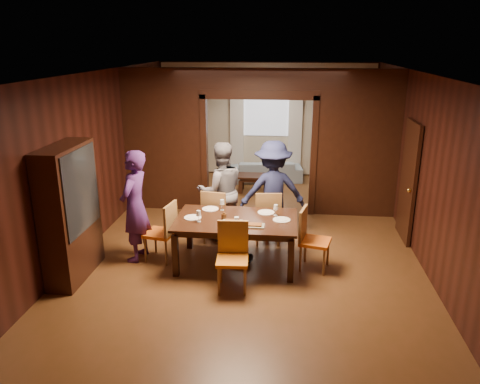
# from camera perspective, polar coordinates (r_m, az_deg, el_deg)

# --- Properties ---
(floor) EXTENTS (9.00, 9.00, 0.00)m
(floor) POSITION_cam_1_polar(r_m,az_deg,el_deg) (8.32, 1.38, -6.09)
(floor) COLOR #593719
(floor) RESTS_ON ground
(ceiling) EXTENTS (5.50, 9.00, 0.02)m
(ceiling) POSITION_cam_1_polar(r_m,az_deg,el_deg) (7.61, 1.55, 14.28)
(ceiling) COLOR silver
(ceiling) RESTS_ON room_walls
(room_walls) EXTENTS (5.52, 9.01, 2.90)m
(room_walls) POSITION_cam_1_polar(r_m,az_deg,el_deg) (9.66, 2.39, 6.69)
(room_walls) COLOR black
(room_walls) RESTS_ON floor
(person_purple) EXTENTS (0.52, 0.71, 1.80)m
(person_purple) POSITION_cam_1_polar(r_m,az_deg,el_deg) (7.56, -12.69, -1.70)
(person_purple) COLOR #482366
(person_purple) RESTS_ON floor
(person_grey) EXTENTS (1.03, 0.92, 1.75)m
(person_grey) POSITION_cam_1_polar(r_m,az_deg,el_deg) (8.20, -2.33, 0.10)
(person_grey) COLOR slate
(person_grey) RESTS_ON floor
(person_navy) EXTENTS (1.26, 0.89, 1.78)m
(person_navy) POSITION_cam_1_polar(r_m,az_deg,el_deg) (8.19, 4.01, 0.14)
(person_navy) COLOR #1C2147
(person_navy) RESTS_ON floor
(sofa) EXTENTS (1.88, 0.96, 0.53)m
(sofa) POSITION_cam_1_polar(r_m,az_deg,el_deg) (11.85, 3.16, 2.62)
(sofa) COLOR #889EB2
(sofa) RESTS_ON floor
(serving_bowl) EXTENTS (0.35, 0.35, 0.09)m
(serving_bowl) POSITION_cam_1_polar(r_m,az_deg,el_deg) (7.26, 0.33, -2.89)
(serving_bowl) COLOR black
(serving_bowl) RESTS_ON dining_table
(dining_table) EXTENTS (1.87, 1.17, 0.76)m
(dining_table) POSITION_cam_1_polar(r_m,az_deg,el_deg) (7.39, -0.46, -6.05)
(dining_table) COLOR black
(dining_table) RESTS_ON floor
(coffee_table) EXTENTS (0.80, 0.50, 0.40)m
(coffee_table) POSITION_cam_1_polar(r_m,az_deg,el_deg) (10.99, 1.82, 1.07)
(coffee_table) COLOR black
(coffee_table) RESTS_ON floor
(chair_left) EXTENTS (0.51, 0.51, 0.97)m
(chair_left) POSITION_cam_1_polar(r_m,az_deg,el_deg) (7.61, -9.75, -4.75)
(chair_left) COLOR #DA5E14
(chair_left) RESTS_ON floor
(chair_right) EXTENTS (0.53, 0.53, 0.97)m
(chair_right) POSITION_cam_1_polar(r_m,az_deg,el_deg) (7.29, 9.15, -5.75)
(chair_right) COLOR orange
(chair_right) RESTS_ON floor
(chair_far_l) EXTENTS (0.50, 0.50, 0.97)m
(chair_far_l) POSITION_cam_1_polar(r_m,az_deg,el_deg) (8.18, -2.80, -2.84)
(chair_far_l) COLOR red
(chair_far_l) RESTS_ON floor
(chair_far_r) EXTENTS (0.49, 0.49, 0.97)m
(chair_far_r) POSITION_cam_1_polar(r_m,az_deg,el_deg) (8.13, 3.38, -2.98)
(chair_far_r) COLOR #BF3F12
(chair_far_r) RESTS_ON floor
(chair_near) EXTENTS (0.47, 0.47, 0.97)m
(chair_near) POSITION_cam_1_polar(r_m,az_deg,el_deg) (6.62, -0.94, -8.05)
(chair_near) COLOR orange
(chair_near) RESTS_ON floor
(hutch) EXTENTS (0.40, 1.20, 2.00)m
(hutch) POSITION_cam_1_polar(r_m,az_deg,el_deg) (7.24, -20.02, -2.42)
(hutch) COLOR black
(hutch) RESTS_ON floor
(door_right) EXTENTS (0.06, 0.90, 2.10)m
(door_right) POSITION_cam_1_polar(r_m,az_deg,el_deg) (8.66, 19.84, 1.20)
(door_right) COLOR black
(door_right) RESTS_ON floor
(window_far) EXTENTS (1.20, 0.03, 1.30)m
(window_far) POSITION_cam_1_polar(r_m,az_deg,el_deg) (12.15, 3.22, 9.92)
(window_far) COLOR silver
(window_far) RESTS_ON back_wall
(curtain_left) EXTENTS (0.35, 0.06, 2.40)m
(curtain_left) POSITION_cam_1_polar(r_m,az_deg,el_deg) (12.24, -0.37, 7.87)
(curtain_left) COLOR white
(curtain_left) RESTS_ON back_wall
(curtain_right) EXTENTS (0.35, 0.06, 2.40)m
(curtain_right) POSITION_cam_1_polar(r_m,az_deg,el_deg) (12.16, 6.74, 7.68)
(curtain_right) COLOR white
(curtain_right) RESTS_ON back_wall
(plate_left) EXTENTS (0.27, 0.27, 0.01)m
(plate_left) POSITION_cam_1_polar(r_m,az_deg,el_deg) (7.32, -5.79, -3.12)
(plate_left) COLOR white
(plate_left) RESTS_ON dining_table
(plate_far_l) EXTENTS (0.27, 0.27, 0.01)m
(plate_far_l) POSITION_cam_1_polar(r_m,az_deg,el_deg) (7.67, -3.64, -2.07)
(plate_far_l) COLOR white
(plate_far_l) RESTS_ON dining_table
(plate_far_r) EXTENTS (0.27, 0.27, 0.01)m
(plate_far_r) POSITION_cam_1_polar(r_m,az_deg,el_deg) (7.51, 3.20, -2.50)
(plate_far_r) COLOR white
(plate_far_r) RESTS_ON dining_table
(plate_right) EXTENTS (0.27, 0.27, 0.01)m
(plate_right) POSITION_cam_1_polar(r_m,az_deg,el_deg) (7.22, 5.09, -3.39)
(plate_right) COLOR silver
(plate_right) RESTS_ON dining_table
(plate_near) EXTENTS (0.27, 0.27, 0.01)m
(plate_near) POSITION_cam_1_polar(r_m,az_deg,el_deg) (6.91, -1.09, -4.33)
(plate_near) COLOR white
(plate_near) RESTS_ON dining_table
(platter_a) EXTENTS (0.30, 0.20, 0.04)m
(platter_a) POSITION_cam_1_polar(r_m,az_deg,el_deg) (7.10, -0.96, -3.61)
(platter_a) COLOR gray
(platter_a) RESTS_ON dining_table
(platter_b) EXTENTS (0.30, 0.20, 0.04)m
(platter_b) POSITION_cam_1_polar(r_m,az_deg,el_deg) (6.96, 1.75, -4.05)
(platter_b) COLOR gray
(platter_b) RESTS_ON dining_table
(wineglass_left) EXTENTS (0.08, 0.08, 0.18)m
(wineglass_left) POSITION_cam_1_polar(r_m,az_deg,el_deg) (7.13, -5.06, -2.96)
(wineglass_left) COLOR white
(wineglass_left) RESTS_ON dining_table
(wineglass_far) EXTENTS (0.08, 0.08, 0.18)m
(wineglass_far) POSITION_cam_1_polar(r_m,az_deg,el_deg) (7.59, -2.20, -1.59)
(wineglass_far) COLOR silver
(wineglass_far) RESTS_ON dining_table
(wineglass_right) EXTENTS (0.08, 0.08, 0.18)m
(wineglass_right) POSITION_cam_1_polar(r_m,az_deg,el_deg) (7.38, 4.38, -2.21)
(wineglass_right) COLOR white
(wineglass_right) RESTS_ON dining_table
(tumbler) EXTENTS (0.07, 0.07, 0.14)m
(tumbler) POSITION_cam_1_polar(r_m,az_deg,el_deg) (6.95, -0.42, -3.61)
(tumbler) COLOR silver
(tumbler) RESTS_ON dining_table
(condiment_jar) EXTENTS (0.08, 0.08, 0.11)m
(condiment_jar) POSITION_cam_1_polar(r_m,az_deg,el_deg) (7.22, -1.97, -2.92)
(condiment_jar) COLOR #472710
(condiment_jar) RESTS_ON dining_table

